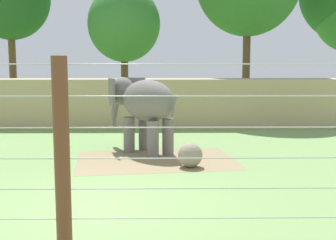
{
  "coord_description": "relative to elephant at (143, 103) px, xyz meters",
  "views": [
    {
      "loc": [
        1.41,
        -9.71,
        3.25
      ],
      "look_at": [
        1.62,
        4.32,
        1.4
      ],
      "focal_mm": 47.69,
      "sensor_mm": 36.0,
      "label": 1
    }
  ],
  "objects": [
    {
      "name": "ground_plane",
      "position": [
        -0.75,
        -6.05,
        -1.77
      ],
      "size": [
        120.0,
        120.0,
        0.0
      ],
      "primitive_type": "plane",
      "color": "#759956"
    },
    {
      "name": "tree_left_of_centre",
      "position": [
        -1.58,
        11.47,
        3.69
      ],
      "size": [
        4.34,
        4.34,
        7.76
      ],
      "color": "brown",
      "rests_on": "ground"
    },
    {
      "name": "cable_fence",
      "position": [
        -0.83,
        -8.48,
        -0.09
      ],
      "size": [
        12.81,
        0.26,
        3.34
      ],
      "color": "brown",
      "rests_on": "ground"
    },
    {
      "name": "dirt_patch",
      "position": [
        0.47,
        -1.29,
        -1.76
      ],
      "size": [
        5.59,
        4.17,
        0.01
      ],
      "primitive_type": "cube",
      "rotation": [
        0.0,
        0.0,
        0.13
      ],
      "color": "#937F5B",
      "rests_on": "ground"
    },
    {
      "name": "enrichment_ball",
      "position": [
        1.54,
        -2.3,
        -1.38
      ],
      "size": [
        0.76,
        0.76,
        0.76
      ],
      "primitive_type": "sphere",
      "color": "gray",
      "rests_on": "ground"
    },
    {
      "name": "elephant",
      "position": [
        0.0,
        0.0,
        0.0
      ],
      "size": [
        2.93,
        3.07,
        2.67
      ],
      "color": "slate",
      "rests_on": "ground"
    },
    {
      "name": "embankment_wall",
      "position": [
        -0.75,
        6.5,
        -0.57
      ],
      "size": [
        36.0,
        1.8,
        2.39
      ],
      "primitive_type": "cube",
      "color": "tan",
      "rests_on": "ground"
    }
  ]
}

